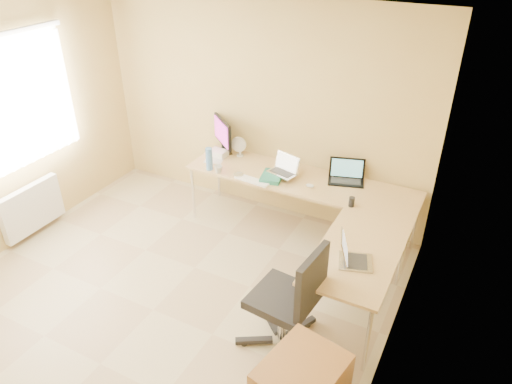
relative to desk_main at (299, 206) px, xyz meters
The scene contains 23 objects.
floor 2.02m from the desk_main, 111.40° to the right, with size 4.50×4.50×0.00m, color tan.
ceiling 2.99m from the desk_main, 111.40° to the right, with size 4.50×4.50×0.00m, color white.
wall_back 1.25m from the desk_main, 151.11° to the left, with size 4.50×4.50×0.00m, color tan.
wall_right 2.49m from the desk_main, 53.38° to the right, with size 4.50×4.50×0.00m, color tan.
desk_main is the anchor object (origin of this frame).
desk_return 1.40m from the desk_main, 45.73° to the right, with size 0.70×1.30×0.73m, color tan.
monitor 1.29m from the desk_main, 169.93° to the left, with size 0.52×0.17×0.44m, color black.
book_stack 0.51m from the desk_main, 153.85° to the right, with size 0.22×0.30×0.05m, color #226F59.
laptop_center 0.56m from the desk_main, 162.48° to the right, with size 0.32×0.25×0.21m, color silver.
laptop_black 0.70m from the desk_main, 19.61° to the left, with size 0.39×0.29×0.25m, color black.
keyboard 0.66m from the desk_main, 146.88° to the right, with size 0.41×0.11×0.02m, color white.
mouse 0.43m from the desk_main, 36.81° to the right, with size 0.09×0.06×0.03m, color silver.
mug 1.03m from the desk_main, 161.65° to the right, with size 0.10×0.10×0.09m, color beige.
cd_stack 0.80m from the desk_main, 157.42° to the right, with size 0.12×0.12×0.03m, color silver.
water_bottle 1.18m from the desk_main, 164.90° to the right, with size 0.08×0.08×0.27m, color #4A7CB9.
papers 1.18m from the desk_main, behind, with size 0.21×0.30×0.01m, color silver.
white_box 1.20m from the desk_main, behind, with size 0.21×0.15×0.08m, color white.
desk_fan 1.03m from the desk_main, 167.30° to the left, with size 0.19×0.19×0.24m, color silver.
black_cup 0.86m from the desk_main, 23.45° to the right, with size 0.06×0.06×0.10m, color black.
laptop_return 1.61m from the desk_main, 49.36° to the right, with size 0.26×0.33×0.22m, color #AAAAAA.
office_chair 1.75m from the desk_main, 71.75° to the right, with size 0.66×0.66×1.10m, color black.
radiator 3.11m from the desk_main, 152.24° to the right, with size 0.09×0.80×0.55m, color white.
window 3.35m from the desk_main, 152.41° to the right, with size 0.10×1.80×1.40m, color white.
Camera 1 is at (2.45, -2.56, 3.31)m, focal length 33.45 mm.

